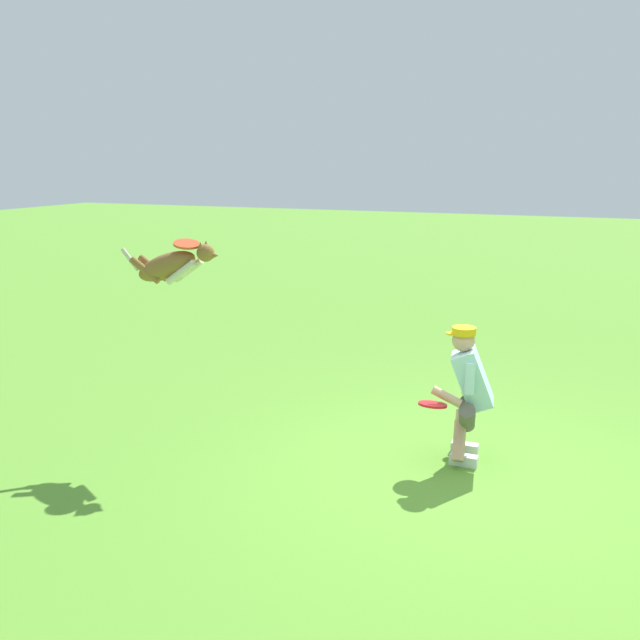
{
  "coord_description": "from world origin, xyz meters",
  "views": [
    {
      "loc": [
        -0.89,
        5.74,
        2.8
      ],
      "look_at": [
        1.47,
        -0.07,
        1.31
      ],
      "focal_mm": 38.13,
      "sensor_mm": 36.0,
      "label": 1
    }
  ],
  "objects_px": {
    "dog": "(172,266)",
    "frisbee_held": "(433,404)",
    "frisbee_flying": "(187,244)",
    "person": "(468,390)"
  },
  "relations": [
    {
      "from": "person",
      "to": "frisbee_held",
      "type": "distance_m",
      "value": 0.4
    },
    {
      "from": "person",
      "to": "frisbee_held",
      "type": "relative_size",
      "value": 4.91
    },
    {
      "from": "dog",
      "to": "frisbee_flying",
      "type": "distance_m",
      "value": 0.28
    },
    {
      "from": "frisbee_flying",
      "to": "frisbee_held",
      "type": "distance_m",
      "value": 2.77
    },
    {
      "from": "person",
      "to": "frisbee_held",
      "type": "bearing_deg",
      "value": 38.35
    },
    {
      "from": "person",
      "to": "frisbee_held",
      "type": "xyz_separation_m",
      "value": [
        0.27,
        0.28,
        -0.09
      ]
    },
    {
      "from": "frisbee_held",
      "to": "dog",
      "type": "bearing_deg",
      "value": 6.6
    },
    {
      "from": "frisbee_flying",
      "to": "frisbee_held",
      "type": "height_order",
      "value": "frisbee_flying"
    },
    {
      "from": "dog",
      "to": "frisbee_held",
      "type": "relative_size",
      "value": 4.08
    },
    {
      "from": "person",
      "to": "frisbee_flying",
      "type": "bearing_deg",
      "value": 3.95
    }
  ]
}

